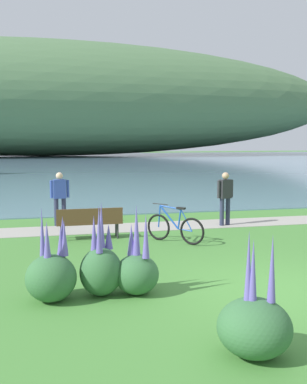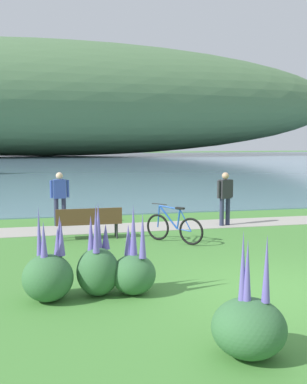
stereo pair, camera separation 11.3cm
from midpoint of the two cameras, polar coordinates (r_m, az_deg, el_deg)
name	(u,v)px [view 1 (the left image)]	position (r m, az deg, el deg)	size (l,w,h in m)	color
ground_plane	(276,291)	(8.81, 14.67, -11.77)	(200.00, 200.00, 0.00)	#478438
bay_water	(80,162)	(56.54, -9.14, 3.65)	(180.00, 80.00, 0.04)	#6B8EA8
distant_hillside	(43,99)	(80.55, -13.62, 11.18)	(107.14, 28.00, 19.08)	#4C7047
shoreline_path	(177,225)	(14.75, 2.69, -4.16)	(60.00, 1.50, 0.01)	#A39E93
park_bench_near_camera	(90,221)	(12.77, -8.20, -3.54)	(1.80, 0.49, 0.88)	brown
bicycle_leaning_near_bench	(175,228)	(12.28, 2.40, -4.46)	(1.24, 1.34, 1.01)	black
person_at_shoreline	(60,195)	(14.91, -11.79, -0.40)	(0.61, 0.26, 1.71)	#282D47
person_on_the_grass	(225,195)	(14.78, 8.68, -0.39)	(0.59, 0.31, 1.71)	#282D47
echium_bush_closest_to_camera	(255,325)	(6.13, 11.91, -15.90)	(0.95, 0.95, 1.62)	#386B3D
echium_bush_beside_closest	(137,271)	(8.24, -2.48, -9.77)	(0.79, 0.79, 1.60)	#386B3D
echium_bush_mid_cluster	(101,268)	(8.21, -6.96, -9.31)	(0.75, 0.75, 1.65)	#386B3D
echium_bush_far_cluster	(52,274)	(8.08, -12.94, -9.93)	(0.86, 0.86, 1.62)	#386B3D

